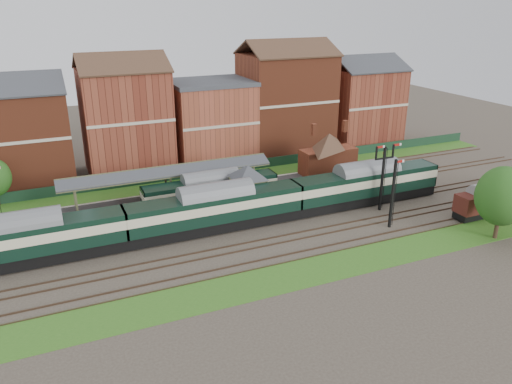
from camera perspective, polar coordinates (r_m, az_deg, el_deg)
name	(u,v)px	position (r m, az deg, el deg)	size (l,w,h in m)	color
ground	(282,218)	(58.75, 3.03, -3.02)	(160.00, 160.00, 0.00)	#473D33
grass_back	(233,177)	(72.35, -2.64, 1.76)	(90.00, 4.50, 0.06)	#2D6619
grass_front	(338,264)	(49.47, 9.31, -8.17)	(90.00, 5.00, 0.06)	#2D6619
fence	(228,168)	(73.89, -3.21, 2.75)	(90.00, 0.12, 1.50)	#193823
platform	(215,193)	(65.08, -4.76, -0.12)	(55.00, 3.40, 1.00)	#2D2D2D
signal_box	(248,188)	(59.10, -0.92, 0.50)	(5.40, 5.40, 6.00)	#627553
brick_hut	(307,193)	(63.13, 5.79, -0.17)	(3.20, 2.64, 2.94)	maroon
station_building	(328,152)	(70.94, 8.27, 4.49)	(8.10, 8.10, 5.90)	brown
canopy	(167,169)	(62.16, -10.10, 2.59)	(26.00, 3.89, 4.08)	brown
semaphore_bracket	(383,174)	(61.23, 14.31, 2.01)	(3.60, 0.25, 8.18)	black
semaphore_siding	(393,193)	(56.90, 15.38, -0.08)	(1.23, 0.25, 8.00)	black
town_backdrop	(210,117)	(78.54, -5.25, 8.54)	(69.00, 10.00, 16.00)	brown
dmu_train	(216,208)	(54.78, -4.57, -1.89)	(59.27, 3.11, 4.55)	black
platform_railcar	(211,190)	(61.12, -5.17, 0.21)	(16.76, 2.64, 3.86)	black
goods_van_a	(477,203)	(63.53, 23.96, -1.20)	(5.29, 2.29, 3.21)	black
tree_far	(503,196)	(57.98, 26.35, -0.43)	(5.53, 5.53, 8.06)	#382619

